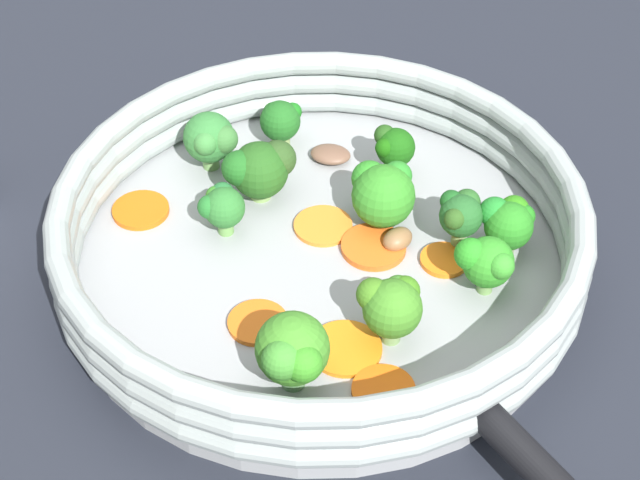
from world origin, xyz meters
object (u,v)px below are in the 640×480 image
object	(u,v)px
carrot_slice_4	(345,348)
broccoli_floret_9	(292,352)
broccoli_floret_0	(508,221)
broccoli_floret_10	(393,148)
broccoli_floret_5	(392,304)
carrot_slice_6	(444,256)
mushroom_piece_1	(398,239)
carrot_slice_5	(258,323)
broccoli_floret_1	(260,168)
broccoli_floret_7	(222,206)
broccoli_floret_3	(485,261)
mushroom_piece_0	(330,154)
broccoli_floret_4	(460,214)
carrot_slice_3	(374,247)
skillet	(320,264)
broccoli_floret_2	(383,192)
carrot_slice_1	(329,226)
broccoli_floret_8	(211,139)
carrot_slice_0	(141,210)
carrot_slice_2	(383,390)
broccoli_floret_6	(281,121)

from	to	relation	value
carrot_slice_4	broccoli_floret_9	world-z (taller)	broccoli_floret_9
broccoli_floret_0	broccoli_floret_10	world-z (taller)	same
broccoli_floret_0	broccoli_floret_5	world-z (taller)	broccoli_floret_5
carrot_slice_6	mushroom_piece_1	size ratio (longest dim) A/B	1.42
carrot_slice_5	broccoli_floret_0	distance (m)	0.19
broccoli_floret_1	broccoli_floret_9	distance (m)	0.19
broccoli_floret_7	broccoli_floret_3	bearing A→B (deg)	165.44
broccoli_floret_10	mushroom_piece_0	xyz separation A→B (m)	(0.05, -0.02, -0.02)
carrot_slice_4	broccoli_floret_4	bearing A→B (deg)	-124.95
mushroom_piece_0	broccoli_floret_1	bearing A→B (deg)	44.52
carrot_slice_3	broccoli_floret_4	bearing A→B (deg)	-171.62
carrot_slice_5	broccoli_floret_0	bearing A→B (deg)	-152.62
mushroom_piece_0	mushroom_piece_1	world-z (taller)	mushroom_piece_1
carrot_slice_6	skillet	bearing A→B (deg)	2.86
broccoli_floret_5	broccoli_floret_7	distance (m)	0.15
skillet	broccoli_floret_0	bearing A→B (deg)	-172.57
broccoli_floret_0	broccoli_floret_10	xyz separation A→B (m)	(0.08, -0.08, 0.00)
broccoli_floret_4	mushroom_piece_1	bearing A→B (deg)	6.71
carrot_slice_4	carrot_slice_3	bearing A→B (deg)	-98.53
broccoli_floret_2	broccoli_floret_3	bearing A→B (deg)	136.75
carrot_slice_4	carrot_slice_1	bearing A→B (deg)	-80.99
broccoli_floret_4	broccoli_floret_10	size ratio (longest dim) A/B	1.05
broccoli_floret_8	carrot_slice_5	bearing A→B (deg)	108.50
broccoli_floret_7	mushroom_piece_1	distance (m)	0.13
carrot_slice_3	broccoli_floret_10	bearing A→B (deg)	-97.37
carrot_slice_0	broccoli_floret_5	distance (m)	0.22
carrot_slice_3	broccoli_floret_1	distance (m)	0.10
broccoli_floret_0	broccoli_floret_5	distance (m)	0.12
broccoli_floret_3	broccoli_floret_4	distance (m)	0.05
carrot_slice_0	broccoli_floret_8	bearing A→B (deg)	-129.30
mushroom_piece_1	broccoli_floret_3	bearing A→B (deg)	145.86
broccoli_floret_4	broccoli_floret_7	xyz separation A→B (m)	(0.17, -0.00, -0.01)
carrot_slice_2	broccoli_floret_1	world-z (taller)	broccoli_floret_1
carrot_slice_6	mushroom_piece_0	xyz separation A→B (m)	(0.09, -0.11, 0.00)
carrot_slice_2	broccoli_floret_8	size ratio (longest dim) A/B	0.84
skillet	carrot_slice_6	bearing A→B (deg)	-177.14
broccoli_floret_3	broccoli_floret_6	size ratio (longest dim) A/B	1.14
broccoli_floret_4	skillet	bearing A→B (deg)	10.63
broccoli_floret_2	broccoli_floret_9	xyz separation A→B (m)	(0.05, 0.16, 0.01)
carrot_slice_3	broccoli_floret_2	xyz separation A→B (m)	(-0.00, -0.03, 0.03)
broccoli_floret_5	carrot_slice_3	bearing A→B (deg)	-80.54
carrot_slice_6	broccoli_floret_1	xyz separation A→B (m)	(0.14, -0.06, 0.02)
broccoli_floret_5	broccoli_floret_9	bearing A→B (deg)	39.15
broccoli_floret_4	mushroom_piece_1	size ratio (longest dim) A/B	1.87
broccoli_floret_0	broccoli_floret_7	distance (m)	0.20
broccoli_floret_2	broccoli_floret_6	distance (m)	0.12
carrot_slice_4	broccoli_floret_4	distance (m)	0.13
broccoli_floret_4	broccoli_floret_7	world-z (taller)	broccoli_floret_4
broccoli_floret_0	broccoli_floret_7	size ratio (longest dim) A/B	1.10
carrot_slice_2	carrot_slice_3	distance (m)	0.13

